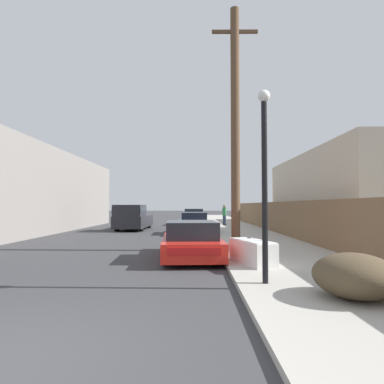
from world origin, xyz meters
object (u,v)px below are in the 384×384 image
object	(u,v)px
parked_sports_car_red	(191,241)
car_parked_mid	(194,224)
street_lamp	(264,168)
pedestrian	(224,215)
discarded_fridge	(252,252)
pickup_truck	(133,217)
brush_pile	(355,275)
car_parked_far	(194,217)
utility_pole	(235,124)

from	to	relation	value
parked_sports_car_red	car_parked_mid	size ratio (longest dim) A/B	1.01
street_lamp	car_parked_mid	bearing A→B (deg)	96.31
car_parked_mid	pedestrian	bearing A→B (deg)	68.58
discarded_fridge	pickup_truck	xyz separation A→B (m)	(-5.97, 14.54, 0.44)
discarded_fridge	parked_sports_car_red	bearing A→B (deg)	117.36
discarded_fridge	street_lamp	distance (m)	3.17
discarded_fridge	brush_pile	xyz separation A→B (m)	(1.21, -3.51, 0.06)
brush_pile	pedestrian	bearing A→B (deg)	90.94
pickup_truck	pedestrian	world-z (taller)	pedestrian
discarded_fridge	car_parked_far	xyz separation A→B (m)	(-1.66, 20.90, 0.22)
discarded_fridge	car_parked_mid	bearing A→B (deg)	81.36
utility_pole	street_lamp	distance (m)	6.45
parked_sports_car_red	car_parked_far	distance (m)	19.14
street_lamp	pedestrian	xyz separation A→B (m)	(0.97, 20.98, -1.54)
discarded_fridge	parked_sports_car_red	distance (m)	2.47
utility_pole	pedestrian	xyz separation A→B (m)	(0.87, 14.98, -3.92)
brush_pile	street_lamp	bearing A→B (deg)	139.89
parked_sports_car_red	brush_pile	size ratio (longest dim) A/B	2.95
car_parked_mid	utility_pole	distance (m)	9.15
car_parked_mid	street_lamp	distance (m)	14.12
car_parked_far	brush_pile	xyz separation A→B (m)	(2.87, -24.42, -0.16)
pickup_truck	street_lamp	distance (m)	17.99
car_parked_far	utility_pole	bearing A→B (deg)	-84.11
utility_pole	pedestrian	distance (m)	15.51
car_parked_far	street_lamp	bearing A→B (deg)	-85.76
discarded_fridge	car_parked_far	bearing A→B (deg)	77.67
street_lamp	pedestrian	bearing A→B (deg)	87.35
parked_sports_car_red	pedestrian	size ratio (longest dim) A/B	2.78
car_parked_mid	pickup_truck	size ratio (longest dim) A/B	0.83
car_parked_mid	brush_pile	size ratio (longest dim) A/B	2.91
street_lamp	utility_pole	bearing A→B (deg)	88.99
pedestrian	street_lamp	bearing A→B (deg)	-92.65
discarded_fridge	street_lamp	xyz separation A→B (m)	(-0.13, -2.39, 2.07)
car_parked_mid	brush_pile	xyz separation A→B (m)	(2.87, -15.03, -0.11)
parked_sports_car_red	pickup_truck	size ratio (longest dim) A/B	0.84
car_parked_far	utility_pole	size ratio (longest dim) A/B	0.48
discarded_fridge	car_parked_far	distance (m)	20.97
pedestrian	brush_pile	bearing A→B (deg)	-89.06
pedestrian	utility_pole	bearing A→B (deg)	-93.31
car_parked_mid	brush_pile	bearing A→B (deg)	-81.05
parked_sports_car_red	pickup_truck	xyz separation A→B (m)	(-4.25, 12.78, 0.33)
pickup_truck	street_lamp	size ratio (longest dim) A/B	1.36
discarded_fridge	street_lamp	size ratio (longest dim) A/B	0.47
discarded_fridge	brush_pile	size ratio (longest dim) A/B	1.20
parked_sports_car_red	utility_pole	xyz separation A→B (m)	(1.70, 1.84, 4.34)
car_parked_mid	utility_pole	xyz separation A→B (m)	(1.64, -7.91, 4.28)
car_parked_far	pedestrian	bearing A→B (deg)	-42.29
discarded_fridge	car_parked_far	world-z (taller)	car_parked_far
street_lamp	brush_pile	world-z (taller)	street_lamp
parked_sports_car_red	car_parked_mid	world-z (taller)	car_parked_mid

